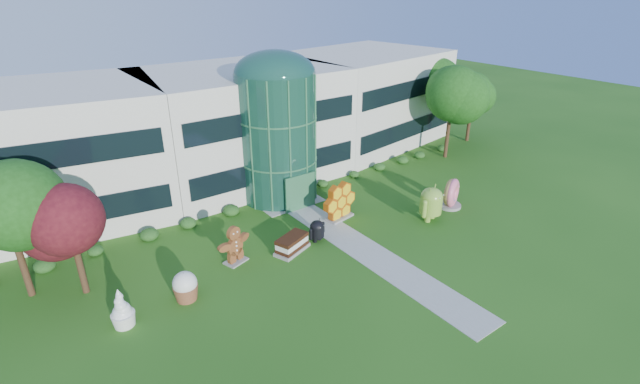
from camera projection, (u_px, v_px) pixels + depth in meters
ground at (381, 261)px, 28.84m from camera, size 140.00×140.00×0.00m
building at (241, 123)px, 40.10m from camera, size 46.00×15.00×9.30m
atrium at (277, 138)px, 35.60m from camera, size 6.00×6.00×9.80m
walkway at (360, 247)px, 30.30m from camera, size 2.40×20.00×0.04m
tree_red at (75, 246)px, 24.74m from camera, size 4.00×4.00×6.00m
trees_backdrop at (271, 143)px, 36.62m from camera, size 52.00×8.00×8.40m
android_green at (431, 201)px, 33.22m from camera, size 2.98×2.40×2.95m
android_black at (317, 229)px, 30.71m from camera, size 1.76×1.39×1.76m
donut at (451, 193)px, 35.29m from camera, size 2.48×1.88×2.33m
gingerbread at (234, 244)px, 28.23m from camera, size 2.91×1.80×2.51m
ice_cream_sandwich at (292, 244)px, 29.67m from camera, size 2.69×1.96×1.08m
honeycomb at (339, 203)px, 33.49m from camera, size 3.35×1.71×2.51m
froyo at (121, 308)px, 23.02m from camera, size 1.63×1.63×2.17m
cupcake at (185, 286)px, 25.04m from camera, size 1.55×1.55×1.71m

